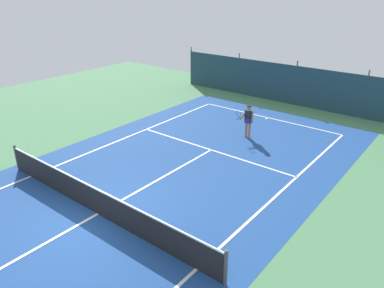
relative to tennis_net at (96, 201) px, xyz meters
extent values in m
plane|color=#4C8456|center=(0.00, 0.00, -0.51)|extent=(36.00, 36.00, 0.00)
cube|color=#1E478C|center=(0.00, 0.00, -0.51)|extent=(11.02, 26.60, 0.01)
cube|color=white|center=(0.00, 11.90, -0.50)|extent=(8.22, 0.10, 0.01)
cube|color=white|center=(-4.11, 0.00, -0.50)|extent=(0.10, 23.80, 0.01)
cube|color=white|center=(4.11, 0.00, -0.50)|extent=(0.10, 23.80, 0.01)
cube|color=white|center=(0.00, 6.40, -0.50)|extent=(8.22, 0.10, 0.01)
cube|color=white|center=(0.00, 0.00, -0.50)|extent=(0.10, 12.80, 0.01)
cube|color=white|center=(0.00, 11.75, -0.50)|extent=(0.10, 0.30, 0.01)
cube|color=black|center=(0.00, 0.00, -0.04)|extent=(9.92, 0.03, 0.95)
cube|color=white|center=(0.00, 0.00, 0.46)|extent=(9.92, 0.04, 0.05)
cylinder|color=#47474C|center=(-5.01, 0.00, 0.04)|extent=(0.10, 0.10, 1.10)
cylinder|color=#47474C|center=(5.01, 0.00, 0.04)|extent=(0.10, 0.10, 1.10)
cube|color=#1E3D4C|center=(0.00, 15.12, 0.69)|extent=(16.22, 0.06, 2.40)
cylinder|color=#595B60|center=(-8.11, 15.18, 0.84)|extent=(0.08, 0.08, 2.70)
cylinder|color=#595B60|center=(-4.05, 15.18, 0.84)|extent=(0.08, 0.08, 2.70)
cylinder|color=#595B60|center=(0.00, 15.18, 0.84)|extent=(0.08, 0.08, 2.70)
cylinder|color=#595B60|center=(4.05, 15.18, 0.84)|extent=(0.08, 0.08, 2.70)
cube|color=#234C1E|center=(0.00, 15.72, 0.04)|extent=(14.60, 0.70, 1.10)
cylinder|color=#9E7051|center=(0.62, 8.71, -0.10)|extent=(0.12, 0.12, 0.82)
cylinder|color=#9E7051|center=(0.42, 8.75, -0.10)|extent=(0.12, 0.12, 0.82)
cylinder|color=navy|center=(0.52, 8.73, 0.39)|extent=(0.40, 0.40, 0.22)
cube|color=#1E232D|center=(0.52, 8.73, 0.59)|extent=(0.39, 0.27, 0.56)
sphere|color=#9E7051|center=(0.52, 8.73, 1.02)|extent=(0.22, 0.22, 0.22)
cylinder|color=black|center=(0.52, 8.73, 1.11)|extent=(0.23, 0.23, 0.04)
cylinder|color=#9E7051|center=(0.74, 8.69, 0.62)|extent=(0.09, 0.09, 0.58)
cylinder|color=#9E7051|center=(0.27, 8.66, 0.62)|extent=(0.19, 0.53, 0.41)
cylinder|color=black|center=(0.16, 8.38, 0.51)|extent=(0.08, 0.28, 0.13)
torus|color=teal|center=(0.16, 8.38, 0.73)|extent=(0.32, 0.18, 0.29)
sphere|color=#CCDB33|center=(3.80, 10.74, -0.48)|extent=(0.07, 0.07, 0.07)
cube|color=maroon|center=(2.34, 17.50, 0.21)|extent=(2.23, 4.37, 0.80)
cube|color=#2D333D|center=(2.34, 17.50, 0.89)|extent=(1.72, 2.04, 0.56)
cylinder|color=black|center=(1.58, 18.89, -0.19)|extent=(0.29, 0.66, 0.64)
cylinder|color=black|center=(3.37, 18.70, -0.19)|extent=(0.29, 0.66, 0.64)
cylinder|color=black|center=(1.31, 16.30, -0.19)|extent=(0.29, 0.66, 0.64)
cylinder|color=black|center=(3.10, 16.11, -0.19)|extent=(0.29, 0.66, 0.64)
camera|label=1|loc=(8.74, -6.06, 6.50)|focal=34.48mm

